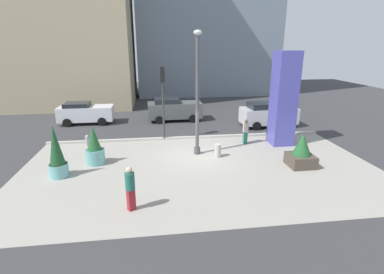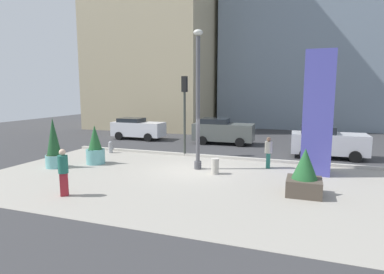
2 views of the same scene
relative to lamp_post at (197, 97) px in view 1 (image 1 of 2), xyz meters
name	(u,v)px [view 1 (image 1 of 2)]	position (x,y,z in m)	size (l,w,h in m)	color
ground_plane	(187,135)	(-0.15, 3.71, -3.28)	(60.00, 60.00, 0.00)	#38383A
plaza_pavement	(201,170)	(-0.15, -2.29, -3.28)	(18.00, 10.00, 0.02)	#9E998E
curb_strip	(189,138)	(-0.15, 2.83, -3.20)	(18.00, 0.24, 0.16)	#B7B2A8
lamp_post	(197,97)	(0.00, 0.00, 0.00)	(0.44, 0.44, 6.72)	#4C4C51
art_pillar_blue	(284,99)	(5.46, 1.10, -0.44)	(1.30, 1.30, 5.68)	#4C4CAD
potted_plant_near_left	(95,148)	(-5.50, -0.73, -2.41)	(0.97, 0.97, 2.08)	#6BB2B2
potted_plant_mid_plaza	(57,154)	(-6.94, -2.13, -2.15)	(0.88, 0.88, 2.54)	#6BB2B2
potted_plant_curbside	(301,152)	(5.02, -2.46, -2.53)	(1.26, 1.26, 1.77)	#4C4238
fire_hydrant	(88,141)	(-6.47, 2.12, -2.91)	(0.36, 0.26, 0.75)	#99999E
concrete_bollard	(218,151)	(1.07, -0.64, -2.90)	(0.36, 0.36, 0.75)	#B2ADA3
traffic_light_corner	(163,92)	(-1.76, 2.79, -0.11)	(0.28, 0.42, 4.69)	#333833
car_intersection	(174,109)	(-0.73, 7.86, -2.34)	(4.40, 2.12, 1.85)	#565B56
car_curb_west	(85,113)	(-7.72, 7.82, -2.41)	(4.15, 1.94, 1.68)	silver
car_far_lane	(268,114)	(6.19, 5.14, -2.35)	(4.19, 2.15, 1.84)	silver
pedestrian_crossing	(130,186)	(-3.35, -5.57, -2.29)	(0.50, 0.50, 1.77)	maroon
pedestrian_on_sidewalk	(246,130)	(3.27, 1.38, -2.41)	(0.40, 0.40, 1.58)	#236656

